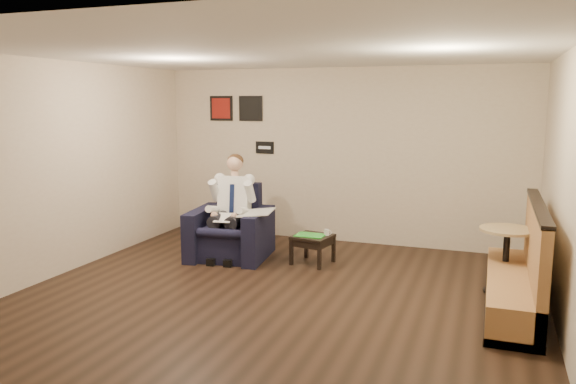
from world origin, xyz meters
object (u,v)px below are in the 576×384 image
(smartphone, at_px, (320,233))
(cafe_table, at_px, (506,261))
(green_folder, at_px, (310,235))
(seated_man, at_px, (227,211))
(banquette, at_px, (514,258))
(side_table, at_px, (313,249))
(coffee_mug, at_px, (327,232))
(armchair, at_px, (230,222))

(smartphone, relative_size, cafe_table, 0.16)
(green_folder, bearing_deg, seated_man, -169.30)
(green_folder, xyz_separation_m, banquette, (2.63, -0.92, 0.17))
(seated_man, xyz_separation_m, side_table, (1.22, 0.24, -0.51))
(smartphone, relative_size, banquette, 0.06)
(seated_man, height_order, smartphone, seated_man)
(side_table, xyz_separation_m, cafe_table, (2.53, -0.40, 0.19))
(side_table, xyz_separation_m, coffee_mug, (0.18, 0.08, 0.25))
(seated_man, bearing_deg, armchair, 90.00)
(armchair, bearing_deg, green_folder, -2.64)
(cafe_table, bearing_deg, armchair, 175.40)
(seated_man, xyz_separation_m, banquette, (3.81, -0.69, -0.13))
(banquette, bearing_deg, side_table, 160.33)
(side_table, height_order, coffee_mug, coffee_mug)
(seated_man, distance_m, cafe_table, 3.76)
(armchair, distance_m, side_table, 1.28)
(armchair, height_order, coffee_mug, armchair)
(seated_man, xyz_separation_m, green_folder, (1.19, 0.22, -0.31))
(armchair, height_order, green_folder, armchair)
(armchair, xyz_separation_m, seated_man, (0.02, -0.14, 0.19))
(seated_man, bearing_deg, green_folder, 3.84)
(banquette, bearing_deg, smartphone, 157.19)
(coffee_mug, bearing_deg, smartphone, 152.44)
(seated_man, distance_m, green_folder, 1.25)
(side_table, relative_size, banquette, 0.22)
(seated_man, height_order, cafe_table, seated_man)
(seated_man, bearing_deg, coffee_mug, 5.81)
(coffee_mug, bearing_deg, cafe_table, -11.59)
(seated_man, relative_size, side_table, 2.89)
(banquette, distance_m, cafe_table, 0.56)
(side_table, bearing_deg, armchair, -175.29)
(side_table, bearing_deg, banquette, -19.67)
(seated_man, height_order, side_table, seated_man)
(coffee_mug, relative_size, smartphone, 0.68)
(side_table, distance_m, coffee_mug, 0.31)
(cafe_table, bearing_deg, coffee_mug, 168.41)
(armchair, distance_m, seated_man, 0.24)
(green_folder, height_order, banquette, banquette)
(banquette, height_order, cafe_table, banquette)
(coffee_mug, relative_size, cafe_table, 0.11)
(smartphone, distance_m, banquette, 2.74)
(banquette, bearing_deg, cafe_table, 97.29)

